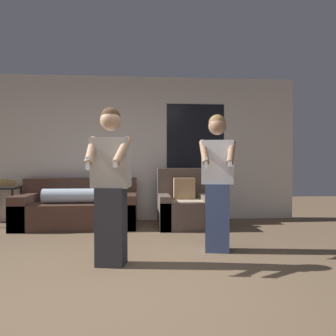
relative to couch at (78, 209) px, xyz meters
name	(u,v)px	position (x,y,z in m)	size (l,w,h in m)	color
ground_plane	(128,284)	(0.95, -2.74, -0.29)	(14.00, 14.00, 0.00)	brown
wall_back	(135,148)	(0.97, 0.51, 1.06)	(6.18, 0.07, 2.70)	silver
couch	(78,209)	(0.00, 0.00, 0.00)	(1.99, 0.95, 0.81)	#472D23
armchair	(184,207)	(1.81, -0.18, 0.04)	(0.89, 0.84, 0.99)	brown
side_table	(4,192)	(-1.31, 0.21, 0.28)	(0.51, 0.48, 0.82)	black
person_left	(111,184)	(0.75, -2.19, 0.57)	(0.47, 0.52, 1.68)	#28282D
person_right	(217,181)	(2.01, -1.74, 0.58)	(0.46, 0.51, 1.69)	#384770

